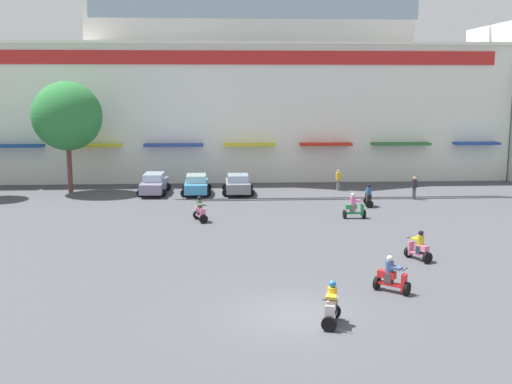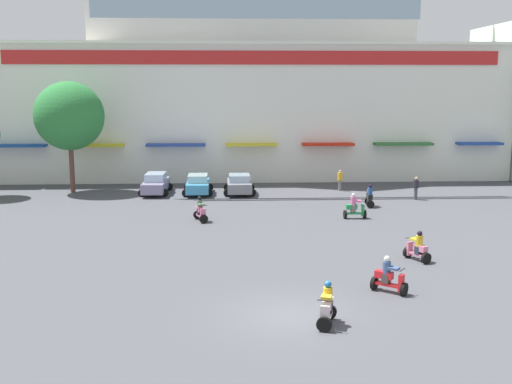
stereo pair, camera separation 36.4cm
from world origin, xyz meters
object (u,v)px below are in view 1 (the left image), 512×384
at_px(plaza_tree_2, 67,116).
at_px(scooter_rider_4, 332,307).
at_px(scooter_rider_3, 391,277).
at_px(parked_car_0, 154,184).
at_px(scooter_rider_0, 200,211).
at_px(pedestrian_1, 414,187).
at_px(parked_car_1, 196,184).
at_px(pedestrian_0, 338,179).
at_px(parked_car_2, 238,184).
at_px(scooter_rider_1, 354,208).
at_px(scooter_rider_2, 369,197).
at_px(scooter_rider_5, 419,248).

height_order(plaza_tree_2, scooter_rider_4, plaza_tree_2).
height_order(plaza_tree_2, scooter_rider_3, plaza_tree_2).
height_order(parked_car_0, scooter_rider_4, parked_car_0).
relative_size(plaza_tree_2, scooter_rider_3, 5.67).
bearing_deg(scooter_rider_4, scooter_rider_3, 47.21).
height_order(scooter_rider_0, pedestrian_1, pedestrian_1).
bearing_deg(parked_car_1, pedestrian_0, 5.41).
xyz_separation_m(parked_car_2, pedestrian_1, (12.52, -2.89, 0.18)).
xyz_separation_m(plaza_tree_2, parked_car_2, (12.67, -1.32, -5.04)).
height_order(parked_car_0, scooter_rider_1, scooter_rider_1).
relative_size(plaza_tree_2, pedestrian_0, 5.16).
xyz_separation_m(scooter_rider_0, pedestrian_0, (10.35, 10.34, 0.28)).
bearing_deg(pedestrian_0, scooter_rider_2, -82.66).
bearing_deg(scooter_rider_5, parked_car_1, 121.01).
bearing_deg(scooter_rider_2, pedestrian_0, 97.34).
distance_m(scooter_rider_2, scooter_rider_3, 17.51).
bearing_deg(parked_car_1, pedestrian_1, -10.85).
bearing_deg(parked_car_2, scooter_rider_1, -52.45).
bearing_deg(scooter_rider_1, parked_car_2, 127.55).
distance_m(scooter_rider_4, pedestrian_1, 24.93).
bearing_deg(pedestrian_0, parked_car_0, -177.11).
height_order(scooter_rider_4, pedestrian_1, pedestrian_1).
xyz_separation_m(scooter_rider_3, scooter_rider_4, (-2.96, -3.19, 0.03)).
distance_m(scooter_rider_4, scooter_rider_5, 9.28).
distance_m(parked_car_2, scooter_rider_0, 9.55).
height_order(scooter_rider_0, scooter_rider_4, scooter_rider_4).
bearing_deg(scooter_rider_4, parked_car_2, 95.40).
relative_size(scooter_rider_3, pedestrian_0, 0.91).
relative_size(parked_car_2, scooter_rider_5, 2.65).
xyz_separation_m(parked_car_1, scooter_rider_4, (5.54, -25.79, -0.10)).
relative_size(pedestrian_0, pedestrian_1, 0.99).
height_order(scooter_rider_1, scooter_rider_3, scooter_rider_1).
relative_size(parked_car_0, pedestrian_1, 2.76).
distance_m(parked_car_2, scooter_rider_2, 10.13).
bearing_deg(scooter_rider_0, pedestrian_1, 22.74).
bearing_deg(pedestrian_1, pedestrian_0, 139.46).
bearing_deg(scooter_rider_2, pedestrian_1, 31.69).
height_order(parked_car_0, scooter_rider_3, parked_car_0).
height_order(scooter_rider_0, scooter_rider_1, scooter_rider_1).
height_order(parked_car_1, scooter_rider_2, scooter_rider_2).
relative_size(scooter_rider_2, scooter_rider_4, 1.01).
bearing_deg(plaza_tree_2, pedestrian_0, -0.51).
xyz_separation_m(plaza_tree_2, scooter_rider_0, (10.13, -10.52, -5.16)).
height_order(plaza_tree_2, scooter_rider_5, plaza_tree_2).
relative_size(plaza_tree_2, parked_car_0, 1.85).
xyz_separation_m(scooter_rider_5, pedestrian_1, (4.64, 15.29, 0.33)).
bearing_deg(plaza_tree_2, scooter_rider_2, -17.23).
height_order(plaza_tree_2, parked_car_0, plaza_tree_2).
relative_size(plaza_tree_2, pedestrian_1, 5.11).
height_order(parked_car_1, pedestrian_1, pedestrian_1).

